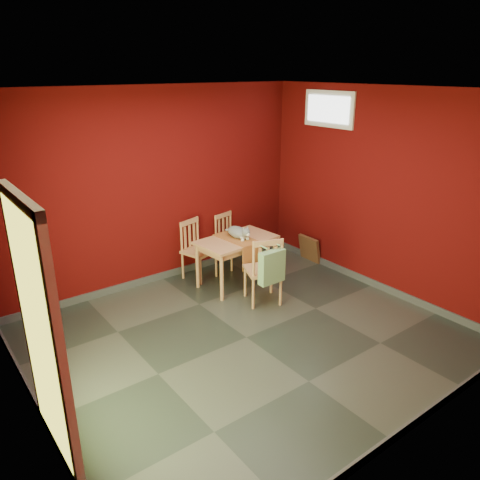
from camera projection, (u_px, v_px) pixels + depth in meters
ground at (246, 337)px, 5.34m from camera, size 4.50×4.50×0.00m
room_shell at (246, 334)px, 5.32m from camera, size 4.50×4.50×4.50m
doorway at (39, 328)px, 3.39m from camera, size 0.06×1.01×2.13m
window at (329, 109)px, 6.53m from camera, size 0.05×0.90×0.50m
outlet_plate at (249, 237)px, 7.63m from camera, size 0.08×0.02×0.12m
dining_table at (237, 244)px, 6.48m from camera, size 1.13×0.72×0.68m
table_runner at (241, 244)px, 6.38m from camera, size 0.37×0.69×0.34m
chair_far_left at (197, 249)px, 6.74m from camera, size 0.50×0.50×0.86m
chair_far_right at (229, 239)px, 7.18m from camera, size 0.44×0.44×0.81m
chair_near at (264, 269)px, 5.99m from camera, size 0.56×0.56×0.92m
tote_bag at (272, 267)px, 5.76m from camera, size 0.35×0.20×0.49m
cat at (238, 230)px, 6.46m from camera, size 0.23×0.43×0.22m
picture_frame at (309, 249)px, 7.40m from camera, size 0.14×0.41×0.41m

